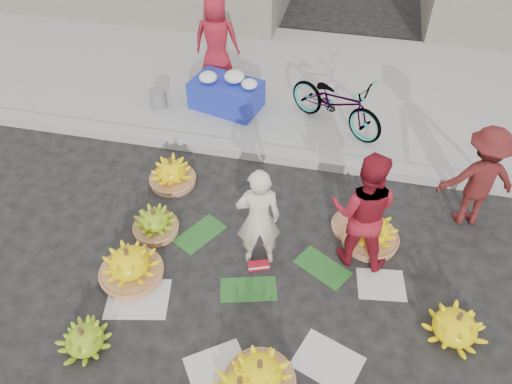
% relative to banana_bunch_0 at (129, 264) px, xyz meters
% --- Properties ---
extents(ground, '(80.00, 80.00, 0.00)m').
position_rel_banana_bunch_0_xyz_m(ground, '(1.49, 0.30, -0.22)').
color(ground, black).
rests_on(ground, ground).
extents(curb, '(40.00, 0.25, 0.15)m').
position_rel_banana_bunch_0_xyz_m(curb, '(1.49, 2.50, -0.14)').
color(curb, '#989590').
rests_on(curb, ground).
extents(sidewalk, '(40.00, 4.00, 0.12)m').
position_rel_banana_bunch_0_xyz_m(sidewalk, '(1.49, 4.60, -0.16)').
color(sidewalk, '#989590').
rests_on(sidewalk, ground).
extents(newspaper_scatter, '(3.20, 1.80, 0.00)m').
position_rel_banana_bunch_0_xyz_m(newspaper_scatter, '(1.49, -0.50, -0.21)').
color(newspaper_scatter, silver).
rests_on(newspaper_scatter, ground).
extents(banana_leaves, '(2.00, 1.00, 0.00)m').
position_rel_banana_bunch_0_xyz_m(banana_leaves, '(1.39, 0.50, -0.21)').
color(banana_leaves, '#1B531C').
rests_on(banana_leaves, ground).
extents(banana_bunch_0, '(0.81, 0.81, 0.49)m').
position_rel_banana_bunch_0_xyz_m(banana_bunch_0, '(0.00, 0.00, 0.00)').
color(banana_bunch_0, '#AA6E47').
rests_on(banana_bunch_0, ground).
extents(banana_bunch_1, '(0.59, 0.59, 0.35)m').
position_rel_banana_bunch_0_xyz_m(banana_bunch_1, '(-0.10, -0.97, -0.07)').
color(banana_bunch_1, '#6FA617').
rests_on(banana_bunch_1, ground).
extents(banana_bunch_2, '(0.70, 0.70, 0.47)m').
position_rel_banana_bunch_0_xyz_m(banana_bunch_2, '(1.76, -0.99, -0.01)').
color(banana_bunch_2, '#AA6E47').
rests_on(banana_bunch_2, ground).
extents(banana_bunch_4, '(0.80, 0.80, 0.40)m').
position_rel_banana_bunch_0_xyz_m(banana_bunch_4, '(3.65, -0.00, -0.04)').
color(banana_bunch_4, yellow).
rests_on(banana_bunch_4, ground).
extents(banana_bunch_5, '(0.76, 0.76, 0.47)m').
position_rel_banana_bunch_0_xyz_m(banana_bunch_5, '(2.72, 1.14, -0.01)').
color(banana_bunch_5, '#AA6E47').
rests_on(banana_bunch_5, ground).
extents(banana_bunch_6, '(0.60, 0.60, 0.40)m').
position_rel_banana_bunch_0_xyz_m(banana_bunch_6, '(0.03, 0.73, -0.05)').
color(banana_bunch_6, '#AA6E47').
rests_on(banana_bunch_6, ground).
extents(banana_bunch_7, '(0.63, 0.63, 0.44)m').
position_rel_banana_bunch_0_xyz_m(banana_bunch_7, '(-0.07, 1.66, -0.03)').
color(banana_bunch_7, '#AA6E47').
rests_on(banana_bunch_7, ground).
extents(basket_spare, '(0.66, 0.66, 0.07)m').
position_rel_banana_bunch_0_xyz_m(basket_spare, '(2.51, 1.33, -0.18)').
color(basket_spare, '#AA6E47').
rests_on(basket_spare, ground).
extents(incense_stack, '(0.26, 0.16, 0.10)m').
position_rel_banana_bunch_0_xyz_m(incense_stack, '(1.44, 0.43, -0.16)').
color(incense_stack, '#B21322').
rests_on(incense_stack, ground).
extents(vendor_cream, '(0.59, 0.47, 1.41)m').
position_rel_banana_bunch_0_xyz_m(vendor_cream, '(1.40, 0.58, 0.49)').
color(vendor_cream, beige).
rests_on(vendor_cream, ground).
extents(vendor_red, '(0.81, 0.66, 1.58)m').
position_rel_banana_bunch_0_xyz_m(vendor_red, '(2.54, 0.87, 0.57)').
color(vendor_red, '#A81927').
rests_on(vendor_red, ground).
extents(man_striped, '(1.02, 0.72, 1.44)m').
position_rel_banana_bunch_0_xyz_m(man_striped, '(3.91, 1.82, 0.50)').
color(man_striped, maroon).
rests_on(man_striped, ground).
extents(flower_table, '(1.23, 0.94, 0.64)m').
position_rel_banana_bunch_0_xyz_m(flower_table, '(0.23, 3.53, 0.17)').
color(flower_table, '#1926A3').
rests_on(flower_table, sidewalk).
extents(grey_bucket, '(0.27, 0.27, 0.31)m').
position_rel_banana_bunch_0_xyz_m(grey_bucket, '(-0.87, 3.29, 0.06)').
color(grey_bucket, slate).
rests_on(grey_bucket, sidewalk).
extents(flower_vendor, '(0.80, 0.56, 1.56)m').
position_rel_banana_bunch_0_xyz_m(flower_vendor, '(-0.12, 4.28, 0.68)').
color(flower_vendor, '#A81927').
rests_on(flower_vendor, sidewalk).
extents(bicycle, '(1.36, 1.74, 0.88)m').
position_rel_banana_bunch_0_xyz_m(bicycle, '(2.02, 3.37, 0.34)').
color(bicycle, gray).
rests_on(bicycle, sidewalk).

